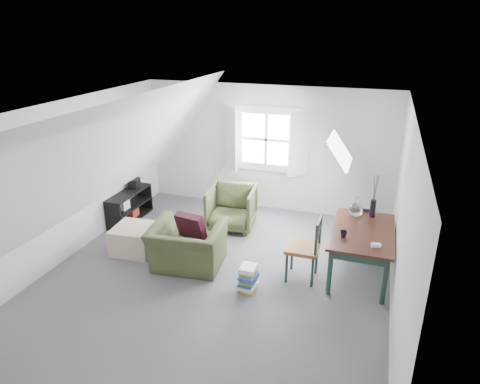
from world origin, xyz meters
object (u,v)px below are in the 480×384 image
(ottoman, at_px, (135,239))
(dining_chair_near, at_px, (305,247))
(armchair_near, at_px, (188,266))
(armchair_far, at_px, (232,227))
(dining_chair_far, at_px, (360,226))
(media_shelf, at_px, (128,208))
(dining_table, at_px, (362,236))
(magazine_stack, at_px, (248,278))

(ottoman, distance_m, dining_chair_near, 2.85)
(armchair_near, distance_m, dining_chair_near, 1.88)
(armchair_near, bearing_deg, armchair_far, -102.67)
(dining_chair_far, bearing_deg, dining_chair_near, 75.87)
(armchair_near, bearing_deg, media_shelf, -39.27)
(armchair_far, relative_size, dining_table, 0.58)
(media_shelf, height_order, magazine_stack, media_shelf)
(ottoman, distance_m, magazine_stack, 2.20)
(ottoman, xyz_separation_m, magazine_stack, (2.14, -0.49, -0.03))
(dining_chair_far, distance_m, media_shelf, 4.31)
(armchair_far, distance_m, ottoman, 1.85)
(media_shelf, xyz_separation_m, magazine_stack, (2.90, -1.50, -0.07))
(armchair_near, relative_size, media_shelf, 0.97)
(dining_chair_far, height_order, media_shelf, dining_chair_far)
(ottoman, xyz_separation_m, dining_chair_far, (3.53, 1.29, 0.19))
(dining_table, bearing_deg, ottoman, -177.03)
(media_shelf, bearing_deg, dining_chair_near, -16.08)
(armchair_near, bearing_deg, dining_chair_far, -155.64)
(armchair_far, height_order, dining_table, dining_table)
(dining_chair_far, xyz_separation_m, dining_chair_near, (-0.69, -1.23, 0.11))
(armchair_far, xyz_separation_m, magazine_stack, (0.92, -1.86, 0.19))
(dining_table, xyz_separation_m, media_shelf, (-4.37, 0.57, -0.38))
(dining_table, bearing_deg, media_shelf, 168.59)
(armchair_near, xyz_separation_m, armchair_far, (0.17, 1.54, 0.00))
(armchair_far, bearing_deg, dining_chair_near, -45.76)
(dining_table, distance_m, magazine_stack, 1.79)
(dining_chair_far, relative_size, media_shelf, 0.71)
(dining_chair_far, distance_m, dining_chair_near, 1.41)
(armchair_far, height_order, media_shelf, media_shelf)
(armchair_far, distance_m, magazine_stack, 2.08)
(armchair_far, height_order, magazine_stack, armchair_far)
(armchair_far, distance_m, dining_chair_far, 2.34)
(magazine_stack, bearing_deg, dining_chair_far, 52.08)
(ottoman, bearing_deg, armchair_far, 48.21)
(armchair_near, relative_size, magazine_stack, 2.90)
(armchair_near, height_order, ottoman, ottoman)
(armchair_far, height_order, dining_chair_far, dining_chair_far)
(dining_chair_near, bearing_deg, armchair_far, -129.96)
(armchair_near, relative_size, dining_chair_far, 1.37)
(dining_chair_far, bearing_deg, dining_table, 110.23)
(ottoman, height_order, magazine_stack, ottoman)
(media_shelf, distance_m, magazine_stack, 3.27)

